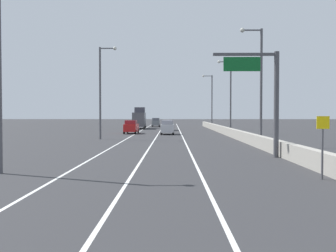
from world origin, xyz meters
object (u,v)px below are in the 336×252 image
object	(u,v)px
car_red_0	(131,127)
box_truck	(139,119)
car_silver_3	(167,127)
lamp_post_left_mid	(102,87)
car_gray_2	(156,122)
overhead_sign_gantry	(266,91)
lamp_post_right_fourth	(211,98)
lamp_post_right_third	(229,92)
lamp_post_right_second	(259,79)
lamp_post_left_near	(4,51)
car_white_1	(167,125)
speed_advisory_sign	(323,142)

from	to	relation	value
car_red_0	box_truck	size ratio (longest dim) A/B	0.53
car_silver_3	box_truck	size ratio (longest dim) A/B	0.51
lamp_post_left_mid	box_truck	bearing A→B (deg)	87.01
car_red_0	car_gray_2	distance (m)	32.77
overhead_sign_gantry	lamp_post_right_fourth	bearing A→B (deg)	88.44
lamp_post_right_third	car_red_0	bearing A→B (deg)	176.98
lamp_post_right_fourth	box_truck	size ratio (longest dim) A/B	1.32
lamp_post_right_second	lamp_post_left_near	xyz separation A→B (m)	(-16.92, -17.87, 0.00)
overhead_sign_gantry	box_truck	distance (m)	56.96
lamp_post_right_third	car_white_1	bearing A→B (deg)	126.68
speed_advisory_sign	lamp_post_right_fourth	world-z (taller)	lamp_post_right_fourth
car_gray_2	lamp_post_left_near	bearing A→B (deg)	-93.84
car_red_0	car_gray_2	size ratio (longest dim) A/B	0.99
speed_advisory_sign	lamp_post_right_second	xyz separation A→B (m)	(1.10, 19.70, 4.59)
lamp_post_right_second	lamp_post_left_near	distance (m)	24.61
speed_advisory_sign	box_truck	distance (m)	66.59
box_truck	lamp_post_left_mid	bearing A→B (deg)	-92.99
lamp_post_right_second	car_white_1	world-z (taller)	lamp_post_right_second
car_gray_2	car_white_1	bearing A→B (deg)	-82.02
overhead_sign_gantry	lamp_post_left_near	bearing A→B (deg)	-152.49
speed_advisory_sign	box_truck	bearing A→B (deg)	101.89
overhead_sign_gantry	car_red_0	bearing A→B (deg)	110.50
lamp_post_right_fourth	box_truck	bearing A→B (deg)	-171.28
speed_advisory_sign	overhead_sign_gantry	bearing A→B (deg)	92.58
lamp_post_right_second	lamp_post_right_fourth	distance (m)	47.74
lamp_post_right_second	lamp_post_right_third	bearing A→B (deg)	88.73
lamp_post_right_third	lamp_post_left_near	distance (m)	45.24
lamp_post_right_third	box_truck	world-z (taller)	lamp_post_right_third
lamp_post_right_third	car_red_0	world-z (taller)	lamp_post_right_third
lamp_post_right_third	box_truck	distance (m)	26.85
car_red_0	lamp_post_right_third	bearing A→B (deg)	-3.02
lamp_post_left_mid	car_silver_3	world-z (taller)	lamp_post_left_mid
car_white_1	car_silver_3	xyz separation A→B (m)	(0.10, -14.30, 0.08)
overhead_sign_gantry	car_silver_3	xyz separation A→B (m)	(-7.32, 32.18, -3.68)
overhead_sign_gantry	lamp_post_left_near	size ratio (longest dim) A/B	0.67
lamp_post_left_near	overhead_sign_gantry	bearing A→B (deg)	27.51
lamp_post_left_mid	box_truck	size ratio (longest dim) A/B	1.32
lamp_post_left_near	car_gray_2	distance (m)	75.56
car_silver_3	overhead_sign_gantry	bearing A→B (deg)	-77.18
lamp_post_right_second	car_silver_3	xyz separation A→B (m)	(-8.87, 22.32, -5.31)
lamp_post_left_mid	car_white_1	distance (m)	27.49
lamp_post_right_second	lamp_post_left_mid	world-z (taller)	same
overhead_sign_gantry	car_white_1	size ratio (longest dim) A/B	1.61
lamp_post_right_second	lamp_post_left_mid	bearing A→B (deg)	147.06
lamp_post_right_fourth	lamp_post_left_mid	world-z (taller)	same
car_white_1	box_truck	xyz separation A→B (m)	(-5.85, 8.84, 1.05)
overhead_sign_gantry	lamp_post_right_third	size ratio (longest dim) A/B	0.67
lamp_post_right_second	lamp_post_right_fourth	xyz separation A→B (m)	(0.02, 47.74, 0.00)
lamp_post_right_fourth	car_silver_3	bearing A→B (deg)	-109.27
car_silver_3	box_truck	xyz separation A→B (m)	(-5.95, 23.14, 0.97)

